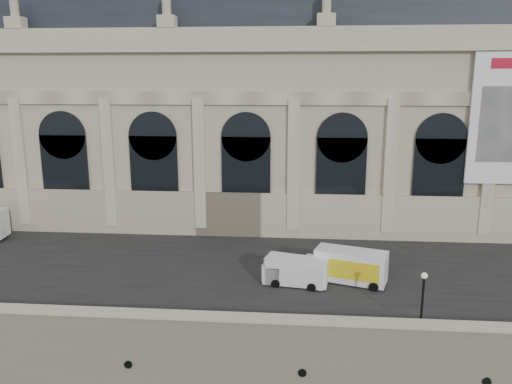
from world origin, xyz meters
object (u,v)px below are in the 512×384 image
at_px(van_c, 293,271).
at_px(box_truck, 346,266).
at_px(lamp_right, 422,303).
at_px(van_b, 292,271).

bearing_deg(van_c, box_truck, 12.55).
height_order(van_c, lamp_right, lamp_right).
bearing_deg(box_truck, van_b, -169.56).
relative_size(van_b, box_truck, 0.75).
xyz_separation_m(van_b, lamp_right, (8.85, -7.46, 0.94)).
xyz_separation_m(van_b, van_c, (0.07, -0.16, 0.01)).
distance_m(van_b, lamp_right, 11.61).
distance_m(van_b, box_truck, 4.62).
distance_m(box_truck, lamp_right, 9.38).
xyz_separation_m(box_truck, lamp_right, (4.31, -8.29, 0.70)).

